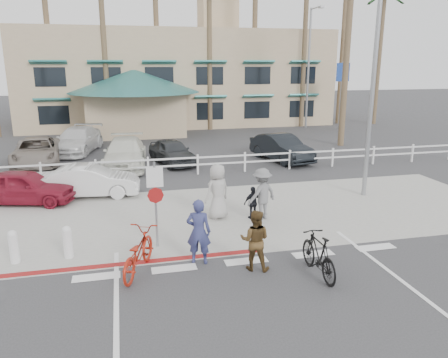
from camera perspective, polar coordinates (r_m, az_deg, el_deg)
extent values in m
plane|color=#333335|center=(11.80, 3.74, -11.93)|extent=(140.00, 140.00, 0.00)
cube|color=#333335|center=(10.15, 7.19, -16.83)|extent=(12.00, 16.00, 0.01)
cube|color=gray|center=(15.80, -1.05, -4.73)|extent=(22.00, 7.00, 0.01)
cube|color=#333335|center=(19.54, -3.56, -0.87)|extent=(40.00, 5.00, 0.01)
cube|color=#333335|center=(28.71, -6.84, 4.17)|extent=(50.00, 16.00, 0.01)
cube|color=maroon|center=(12.43, -11.53, -10.69)|extent=(7.00, 0.25, 0.02)
imported|color=#A01E0F|center=(11.70, -11.19, -9.38)|extent=(1.49, 2.27, 1.13)
imported|color=navy|center=(11.88, -3.33, -6.88)|extent=(0.77, 0.62, 1.83)
imported|color=black|center=(11.59, 12.25, -9.64)|extent=(0.56, 1.92, 1.15)
imported|color=#4D371B|center=(11.58, 4.06, -7.97)|extent=(0.98, 0.89, 1.65)
imported|color=slate|center=(15.20, 4.97, -1.97)|extent=(1.36, 1.10, 1.83)
imported|color=black|center=(15.31, 3.83, -3.12)|extent=(0.72, 0.37, 1.17)
imported|color=#9D9B97|center=(15.21, -0.84, -1.66)|extent=(1.13, 0.97, 1.96)
imported|color=silver|center=(18.62, -17.08, -0.26)|extent=(4.05, 1.73, 1.30)
imported|color=maroon|center=(18.63, -24.62, -0.93)|extent=(4.18, 2.53, 1.33)
imported|color=gray|center=(25.55, -23.25, 3.33)|extent=(2.72, 5.27, 1.42)
imported|color=silver|center=(23.39, -12.80, 3.30)|extent=(2.50, 5.31, 1.50)
imported|color=#2A2D30|center=(23.79, -6.79, 3.56)|extent=(2.58, 4.20, 1.33)
imported|color=black|center=(24.58, 7.52, 4.07)|extent=(2.59, 4.70, 1.47)
imported|color=silver|center=(28.06, -18.63, 4.80)|extent=(3.26, 5.53, 1.50)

